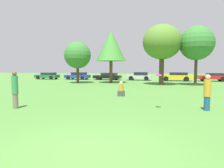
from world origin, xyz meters
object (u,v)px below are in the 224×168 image
at_px(person_catcher, 207,92).
at_px(tree_2, 162,42).
at_px(parked_car_yellow, 176,76).
at_px(frisbee, 159,75).
at_px(parked_car_blue, 78,76).
at_px(tree_1, 111,46).
at_px(person_thrower, 15,89).
at_px(tree_0, 77,55).
at_px(parked_car_green, 47,76).
at_px(bystander_sitting, 121,90).
at_px(parked_car_red, 213,77).
at_px(parked_car_silver, 140,76).
at_px(parked_car_black, 108,76).
at_px(tree_3, 197,43).

distance_m(person_catcher, tree_2, 14.50).
bearing_deg(parked_car_yellow, frisbee, 84.00).
distance_m(person_catcher, parked_car_blue, 26.65).
distance_m(tree_1, parked_car_yellow, 11.22).
height_order(frisbee, tree_2, tree_2).
height_order(person_thrower, tree_0, tree_0).
bearing_deg(parked_car_blue, parked_car_green, 7.01).
distance_m(bystander_sitting, parked_car_blue, 20.75).
relative_size(person_thrower, bystander_sitting, 1.76).
bearing_deg(parked_car_red, person_thrower, 58.72).
height_order(frisbee, tree_0, tree_0).
xyz_separation_m(tree_1, parked_car_blue, (-6.87, 6.32, -4.16)).
bearing_deg(frisbee, parked_car_silver, 95.04).
bearing_deg(tree_2, person_thrower, -117.61).
bearing_deg(parked_car_silver, tree_0, 47.61).
relative_size(parked_car_black, parked_car_red, 1.14).
bearing_deg(tree_3, tree_2, 179.94).
xyz_separation_m(tree_0, parked_car_black, (2.41, 7.48, -2.97)).
bearing_deg(bystander_sitting, tree_2, 71.32).
xyz_separation_m(person_thrower, parked_car_green, (-10.61, 23.19, -0.35)).
height_order(bystander_sitting, parked_car_blue, parked_car_blue).
relative_size(bystander_sitting, parked_car_yellow, 0.23).
xyz_separation_m(frisbee, parked_car_red, (8.65, 21.87, -1.03)).
height_order(tree_2, tree_3, tree_2).
bearing_deg(tree_3, person_thrower, -127.60).
height_order(bystander_sitting, tree_0, tree_0).
relative_size(bystander_sitting, tree_2, 0.15).
bearing_deg(person_thrower, tree_1, 77.14).
bearing_deg(tree_3, parked_car_red, 62.57).
height_order(bystander_sitting, tree_2, tree_2).
relative_size(tree_0, parked_car_green, 1.30).
bearing_deg(parked_car_silver, tree_3, 131.85).
bearing_deg(tree_0, parked_car_silver, 44.48).
distance_m(parked_car_blue, parked_car_red, 20.96).
bearing_deg(parked_car_green, person_catcher, 135.32).
bearing_deg(tree_2, parked_car_black, 134.01).
bearing_deg(person_thrower, tree_3, 44.78).
relative_size(tree_0, parked_car_red, 1.33).
distance_m(person_thrower, parked_car_red, 27.70).
bearing_deg(parked_car_green, parked_car_black, -175.73).
bearing_deg(bystander_sitting, parked_car_yellow, 71.21).
bearing_deg(parked_car_silver, parked_car_blue, 1.94).
bearing_deg(person_catcher, parked_car_red, -114.04).
bearing_deg(frisbee, person_catcher, 6.48).
height_order(tree_1, parked_car_yellow, tree_1).
xyz_separation_m(tree_1, parked_car_yellow, (8.92, 5.45, -4.10)).
relative_size(tree_0, tree_1, 0.78).
bearing_deg(tree_3, bystander_sitting, -125.71).
height_order(tree_1, parked_car_silver, tree_1).
bearing_deg(parked_car_blue, parked_car_yellow, 179.97).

